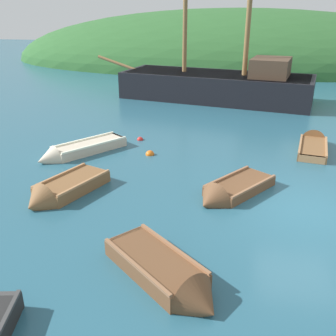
% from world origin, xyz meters
% --- Properties ---
extents(ground_plane, '(120.00, 120.00, 0.00)m').
position_xyz_m(ground_plane, '(0.00, 0.00, 0.00)').
color(ground_plane, '#285B70').
extents(shore_hill, '(51.34, 25.88, 11.25)m').
position_xyz_m(shore_hill, '(-2.78, 34.70, 0.00)').
color(shore_hill, '#2D602D').
rests_on(shore_hill, ground).
extents(sailing_ship, '(14.86, 6.35, 11.47)m').
position_xyz_m(sailing_ship, '(-3.53, 14.36, 0.63)').
color(sailing_ship, black).
rests_on(sailing_ship, ground).
extents(rowboat_far, '(2.20, 3.19, 1.14)m').
position_xyz_m(rowboat_far, '(-7.54, -0.44, 0.13)').
color(rowboat_far, brown).
rests_on(rowboat_far, ground).
extents(rowboat_portside, '(2.69, 3.13, 1.11)m').
position_xyz_m(rowboat_portside, '(-2.26, 0.54, 0.10)').
color(rowboat_portside, brown).
rests_on(rowboat_portside, ground).
extents(rowboat_outer_left, '(3.11, 2.91, 1.08)m').
position_xyz_m(rowboat_outer_left, '(-3.43, -3.91, 0.14)').
color(rowboat_outer_left, brown).
rests_on(rowboat_outer_left, ground).
extents(rowboat_center, '(1.61, 3.36, 1.04)m').
position_xyz_m(rowboat_center, '(1.10, 5.70, 0.09)').
color(rowboat_center, brown).
rests_on(rowboat_center, ground).
extents(rowboat_near_dock, '(3.10, 3.66, 0.96)m').
position_xyz_m(rowboat_near_dock, '(-8.51, 3.16, 0.13)').
color(rowboat_near_dock, beige).
rests_on(rowboat_near_dock, ground).
extents(buoy_red, '(0.28, 0.28, 0.28)m').
position_xyz_m(buoy_red, '(-6.46, 5.41, 0.00)').
color(buoy_red, red).
rests_on(buoy_red, ground).
extents(buoy_orange, '(0.36, 0.36, 0.36)m').
position_xyz_m(buoy_orange, '(-5.59, 3.65, 0.00)').
color(buoy_orange, orange).
rests_on(buoy_orange, ground).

